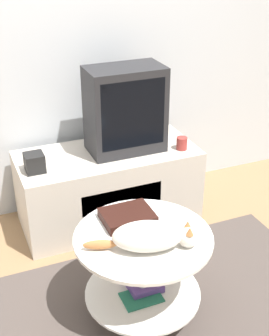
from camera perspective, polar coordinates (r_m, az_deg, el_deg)
name	(u,v)px	position (r m, az deg, el deg)	size (l,w,h in m)	color
ground_plane	(151,312)	(2.64, 2.06, -17.13)	(12.00, 12.00, 0.00)	#93704C
wall_back	(70,21)	(3.14, -7.82, 17.29)	(8.00, 0.05, 2.60)	silver
rug	(151,311)	(2.63, 2.07, -16.97)	(2.08, 1.14, 0.02)	#4C423D
tv_stand	(108,186)	(3.21, -3.21, -2.23)	(1.19, 0.54, 0.51)	beige
tv	(125,110)	(3.02, -1.13, 7.10)	(0.49, 0.28, 0.56)	#232326
speaker	(35,163)	(2.89, -12.09, 0.64)	(0.12, 0.12, 0.12)	black
mug	(182,143)	(3.13, 5.79, 3.01)	(0.07, 0.07, 0.08)	#99332D
coffee_table	(143,265)	(2.41, 1.03, -11.76)	(0.69, 0.69, 0.49)	#B2B2B7
dvd_box	(127,216)	(2.39, -0.87, -5.93)	(0.26, 0.20, 0.05)	black
cat	(150,236)	(2.19, 1.95, -8.34)	(0.52, 0.28, 0.13)	silver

